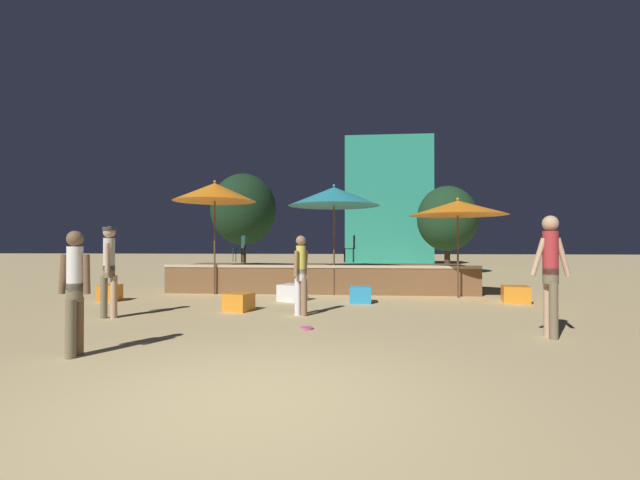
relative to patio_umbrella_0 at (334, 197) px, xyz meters
The scene contains 20 objects.
ground_plane 8.74m from the patio_umbrella_0, 92.37° to the right, with size 120.00×120.00×0.00m, color tan.
wooden_deck 2.91m from the patio_umbrella_0, 106.56° to the left, with size 9.14×3.13×0.85m.
patio_umbrella_0 is the anchor object (origin of this frame).
patio_umbrella_1 3.43m from the patio_umbrella_0, ahead, with size 2.60×2.60×2.72m.
patio_umbrella_2 3.48m from the patio_umbrella_0, behind, with size 2.39×2.39×3.32m.
cube_seat_0 5.41m from the patio_umbrella_0, 14.42° to the right, with size 0.72×0.72×0.41m.
cube_seat_1 6.47m from the patio_umbrella_0, 162.53° to the right, with size 0.51×0.51×0.42m.
cube_seat_2 4.47m from the patio_umbrella_0, 121.88° to the right, with size 0.65×0.65×0.38m.
cube_seat_3 3.14m from the patio_umbrella_0, 64.95° to the right, with size 0.53×0.53×0.41m.
cube_seat_4 3.10m from the patio_umbrella_0, 126.31° to the right, with size 0.78×0.78×0.42m.
person_0 4.09m from the patio_umbrella_0, 97.61° to the right, with size 0.28×0.42×1.63m.
person_1 6.20m from the patio_umbrella_0, 134.89° to the right, with size 0.29×0.51×1.80m.
person_2 7.83m from the patio_umbrella_0, 112.99° to the right, with size 0.42×0.29×1.63m.
person_3 6.66m from the patio_umbrella_0, 55.35° to the right, with size 0.61×0.32×1.90m.
bistro_chair_0 2.63m from the patio_umbrella_0, 77.71° to the left, with size 0.40×0.40×0.90m.
bistro_chair_1 4.28m from the patio_umbrella_0, 145.87° to the left, with size 0.48×0.47×0.90m.
frisbee_disc 5.68m from the patio_umbrella_0, 92.18° to the right, with size 0.22×0.22×0.03m.
background_tree_0 10.82m from the patio_umbrella_0, 61.84° to the left, with size 2.95×2.95×4.36m.
background_tree_1 12.05m from the patio_umbrella_0, 117.49° to the left, with size 3.55×3.55×5.31m.
distant_building 17.00m from the patio_umbrella_0, 81.00° to the left, with size 5.62×3.24×8.44m.
Camera 1 is at (1.03, -3.93, 1.45)m, focal length 24.00 mm.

